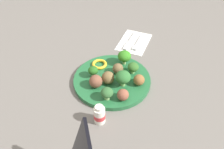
{
  "coord_description": "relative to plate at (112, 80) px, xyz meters",
  "views": [
    {
      "loc": [
        0.63,
        0.24,
        0.65
      ],
      "look_at": [
        0.0,
        0.0,
        0.04
      ],
      "focal_mm": 41.16,
      "sensor_mm": 36.0,
      "label": 1
    }
  ],
  "objects": [
    {
      "name": "meatball_back_right",
      "position": [
        -0.04,
        0.01,
        0.03
      ],
      "size": [
        0.04,
        0.04,
        0.04
      ],
      "primitive_type": "sphere",
      "color": "brown",
      "rests_on": "plate"
    },
    {
      "name": "fork",
      "position": [
        -0.26,
        0.02,
        -0.0
      ],
      "size": [
        0.12,
        0.02,
        0.01
      ],
      "color": "silver",
      "rests_on": "napkin"
    },
    {
      "name": "knife",
      "position": [
        -0.26,
        -0.02,
        -0.0
      ],
      "size": [
        0.15,
        0.02,
        0.01
      ],
      "color": "silver",
      "rests_on": "napkin"
    },
    {
      "name": "meatball_mid_left",
      "position": [
        0.02,
        -0.01,
        0.03
      ],
      "size": [
        0.05,
        0.05,
        0.05
      ],
      "primitive_type": "sphere",
      "color": "brown",
      "rests_on": "plate"
    },
    {
      "name": "broccoli_floret_front_left",
      "position": [
        0.1,
        0.02,
        0.03
      ],
      "size": [
        0.04,
        0.04,
        0.04
      ],
      "color": "#9CC67D",
      "rests_on": "plate"
    },
    {
      "name": "meatball_near_rim",
      "position": [
        -0.01,
        0.1,
        0.03
      ],
      "size": [
        0.04,
        0.04,
        0.04
      ],
      "primitive_type": "sphere",
      "color": "brown",
      "rests_on": "plate"
    },
    {
      "name": "napkin",
      "position": [
        -0.27,
        0.0,
        -0.01
      ],
      "size": [
        0.17,
        0.12,
        0.01
      ],
      "primitive_type": "cube",
      "rotation": [
        0.0,
        0.0,
        -0.01
      ],
      "color": "white",
      "rests_on": "ground_plane"
    },
    {
      "name": "broccoli_floret_far_rim",
      "position": [
        0.02,
        0.05,
        0.04
      ],
      "size": [
        0.05,
        0.05,
        0.06
      ],
      "color": "#8FBE6E",
      "rests_on": "plate"
    },
    {
      "name": "yogurt_bottle",
      "position": [
        0.18,
        0.03,
        0.02
      ],
      "size": [
        0.04,
        0.04,
        0.07
      ],
      "color": "white",
      "rests_on": "ground_plane"
    },
    {
      "name": "ground_plane",
      "position": [
        0.0,
        0.0,
        -0.01
      ],
      "size": [
        4.0,
        4.0,
        0.0
      ],
      "primitive_type": "plane",
      "color": "slate"
    },
    {
      "name": "broccoli_floret_center",
      "position": [
        -0.06,
        0.06,
        0.03
      ],
      "size": [
        0.04,
        0.04,
        0.04
      ],
      "color": "#9DD076",
      "rests_on": "plate"
    },
    {
      "name": "broccoli_floret_back_right",
      "position": [
        0.01,
        -0.07,
        0.03
      ],
      "size": [
        0.04,
        0.04,
        0.04
      ],
      "color": "#90C36C",
      "rests_on": "plate"
    },
    {
      "name": "plate",
      "position": [
        0.0,
        0.0,
        0.0
      ],
      "size": [
        0.28,
        0.28,
        0.02
      ],
      "primitive_type": "cylinder",
      "color": "#236638",
      "rests_on": "ground_plane"
    },
    {
      "name": "meatball_far_rim",
      "position": [
        0.06,
        -0.04,
        0.03
      ],
      "size": [
        0.05,
        0.05,
        0.05
      ],
      "primitive_type": "sphere",
      "color": "brown",
      "rests_on": "plate"
    },
    {
      "name": "meatball_mid_right",
      "position": [
        0.08,
        0.07,
        0.03
      ],
      "size": [
        0.04,
        0.04,
        0.04
      ],
      "primitive_type": "sphere",
      "color": "brown",
      "rests_on": "plate"
    },
    {
      "name": "pepper_ring_near_rim",
      "position": [
        -0.05,
        -0.07,
        0.01
      ],
      "size": [
        0.06,
        0.06,
        0.01
      ],
      "primitive_type": "torus",
      "rotation": [
        0.0,
        0.0,
        3.01
      ],
      "color": "yellow",
      "rests_on": "plate"
    },
    {
      "name": "broccoli_floret_mid_right",
      "position": [
        -0.1,
        0.01,
        0.04
      ],
      "size": [
        0.05,
        0.05,
        0.06
      ],
      "color": "#A9BD76",
      "rests_on": "plate"
    }
  ]
}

